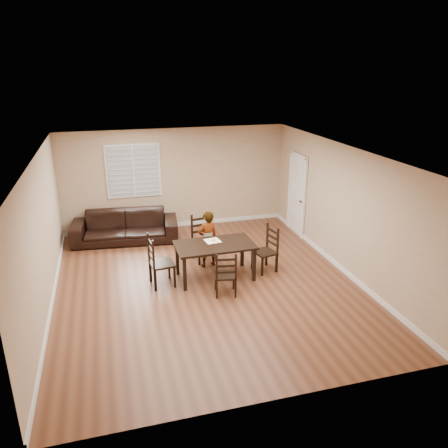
{
  "coord_description": "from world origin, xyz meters",
  "views": [
    {
      "loc": [
        -1.79,
        -7.84,
        4.25
      ],
      "look_at": [
        0.57,
        0.69,
        1.0
      ],
      "focal_mm": 35.0,
      "sensor_mm": 36.0,
      "label": 1
    }
  ],
  "objects_px": {
    "chair_left": "(155,264)",
    "chair_right": "(269,250)",
    "child": "(208,239)",
    "chair_near": "(202,238)",
    "sofa": "(125,227)",
    "chair_far": "(226,277)",
    "donut": "(213,240)",
    "dining_table": "(215,248)"
  },
  "relations": [
    {
      "from": "chair_left",
      "to": "chair_right",
      "type": "distance_m",
      "value": 2.48
    },
    {
      "from": "child",
      "to": "chair_near",
      "type": "bearing_deg",
      "value": -98.05
    },
    {
      "from": "chair_right",
      "to": "child",
      "type": "xyz_separation_m",
      "value": [
        -1.25,
        0.53,
        0.18
      ]
    },
    {
      "from": "child",
      "to": "sofa",
      "type": "bearing_deg",
      "value": -61.88
    },
    {
      "from": "sofa",
      "to": "chair_far",
      "type": "bearing_deg",
      "value": -57.58
    },
    {
      "from": "donut",
      "to": "sofa",
      "type": "relative_size",
      "value": 0.04
    },
    {
      "from": "donut",
      "to": "chair_left",
      "type": "bearing_deg",
      "value": -169.83
    },
    {
      "from": "child",
      "to": "sofa",
      "type": "relative_size",
      "value": 0.49
    },
    {
      "from": "chair_left",
      "to": "child",
      "type": "distance_m",
      "value": 1.39
    },
    {
      "from": "chair_near",
      "to": "donut",
      "type": "bearing_deg",
      "value": -96.04
    },
    {
      "from": "chair_right",
      "to": "sofa",
      "type": "xyz_separation_m",
      "value": [
        -2.92,
        2.52,
        -0.08
      ]
    },
    {
      "from": "chair_far",
      "to": "donut",
      "type": "bearing_deg",
      "value": -80.63
    },
    {
      "from": "chair_left",
      "to": "donut",
      "type": "distance_m",
      "value": 1.31
    },
    {
      "from": "chair_near",
      "to": "sofa",
      "type": "xyz_separation_m",
      "value": [
        -1.65,
        1.54,
        -0.1
      ]
    },
    {
      "from": "chair_near",
      "to": "chair_right",
      "type": "bearing_deg",
      "value": -47.67
    },
    {
      "from": "chair_far",
      "to": "donut",
      "type": "xyz_separation_m",
      "value": [
        0.02,
        1.03,
        0.36
      ]
    },
    {
      "from": "child",
      "to": "donut",
      "type": "distance_m",
      "value": 0.43
    },
    {
      "from": "chair_right",
      "to": "sofa",
      "type": "relative_size",
      "value": 0.39
    },
    {
      "from": "chair_left",
      "to": "child",
      "type": "xyz_separation_m",
      "value": [
        1.23,
        0.63,
        0.15
      ]
    },
    {
      "from": "chair_near",
      "to": "chair_left",
      "type": "distance_m",
      "value": 1.61
    },
    {
      "from": "dining_table",
      "to": "donut",
      "type": "distance_m",
      "value": 0.21
    },
    {
      "from": "dining_table",
      "to": "chair_near",
      "type": "distance_m",
      "value": 1.06
    },
    {
      "from": "dining_table",
      "to": "chair_near",
      "type": "relative_size",
      "value": 1.54
    },
    {
      "from": "chair_near",
      "to": "chair_left",
      "type": "height_order",
      "value": "chair_left"
    },
    {
      "from": "chair_right",
      "to": "donut",
      "type": "bearing_deg",
      "value": -109.29
    },
    {
      "from": "chair_left",
      "to": "child",
      "type": "bearing_deg",
      "value": -69.31
    },
    {
      "from": "chair_near",
      "to": "child",
      "type": "distance_m",
      "value": 0.48
    },
    {
      "from": "chair_right",
      "to": "donut",
      "type": "relative_size",
      "value": 10.39
    },
    {
      "from": "chair_left",
      "to": "child",
      "type": "height_order",
      "value": "child"
    },
    {
      "from": "chair_far",
      "to": "child",
      "type": "xyz_separation_m",
      "value": [
        -0.01,
        1.44,
        0.22
      ]
    },
    {
      "from": "donut",
      "to": "sofa",
      "type": "bearing_deg",
      "value": 125.49
    },
    {
      "from": "dining_table",
      "to": "child",
      "type": "bearing_deg",
      "value": 90.0
    },
    {
      "from": "chair_far",
      "to": "sofa",
      "type": "distance_m",
      "value": 3.82
    },
    {
      "from": "chair_far",
      "to": "donut",
      "type": "height_order",
      "value": "chair_far"
    },
    {
      "from": "dining_table",
      "to": "donut",
      "type": "xyz_separation_m",
      "value": [
        0.02,
        0.18,
        0.11
      ]
    },
    {
      "from": "chair_near",
      "to": "chair_right",
      "type": "xyz_separation_m",
      "value": [
        1.28,
        -0.98,
        -0.03
      ]
    },
    {
      "from": "chair_left",
      "to": "chair_right",
      "type": "relative_size",
      "value": 1.07
    },
    {
      "from": "chair_near",
      "to": "chair_far",
      "type": "distance_m",
      "value": 1.89
    },
    {
      "from": "dining_table",
      "to": "chair_far",
      "type": "distance_m",
      "value": 0.89
    },
    {
      "from": "chair_far",
      "to": "donut",
      "type": "distance_m",
      "value": 1.09
    },
    {
      "from": "chair_near",
      "to": "chair_right",
      "type": "relative_size",
      "value": 1.05
    },
    {
      "from": "donut",
      "to": "child",
      "type": "bearing_deg",
      "value": 94.33
    }
  ]
}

